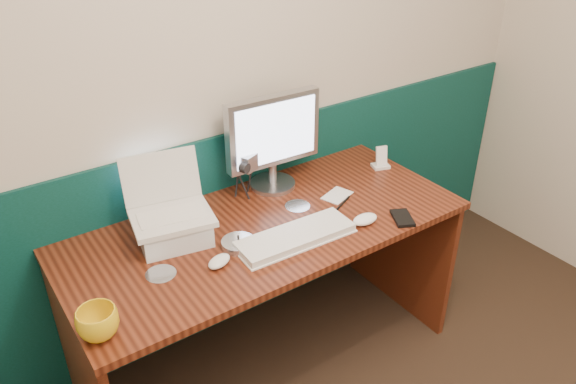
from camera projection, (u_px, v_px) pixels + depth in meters
back_wall at (228, 74)px, 2.26m from camera, size 3.50×0.04×2.50m
wainscot at (238, 230)px, 2.63m from camera, size 3.48×0.02×1.00m
desk at (268, 298)px, 2.40m from camera, size 1.60×0.70×0.75m
laptop_riser at (174, 230)px, 2.10m from camera, size 0.29×0.26×0.09m
laptop at (169, 192)px, 2.02m from camera, size 0.33×0.28×0.24m
monitor at (272, 142)px, 2.38m from camera, size 0.43×0.14×0.43m
keyboard at (295, 237)px, 2.12m from camera, size 0.46×0.17×0.03m
mouse_right at (365, 219)px, 2.21m from camera, size 0.11×0.07×0.04m
mouse_left at (219, 261)px, 1.98m from camera, size 0.11×0.09×0.03m
mug at (98, 323)px, 1.66m from camera, size 0.13×0.13×0.10m
camcorder at (243, 176)px, 2.36m from camera, size 0.13×0.15×0.19m
cd_spindle at (239, 244)px, 2.08m from camera, size 0.13×0.13×0.03m
cd_loose_a at (161, 274)px, 1.94m from camera, size 0.11×0.11×0.00m
cd_loose_b at (297, 206)px, 2.34m from camera, size 0.11×0.11×0.00m
pen at (342, 204)px, 2.34m from camera, size 0.14×0.07×0.01m
papers at (337, 195)px, 2.41m from camera, size 0.15×0.13×0.00m
dock at (381, 166)px, 2.63m from camera, size 0.09×0.08×0.01m
music_player at (381, 156)px, 2.61m from camera, size 0.06×0.04×0.09m
pda at (402, 218)px, 2.24m from camera, size 0.12×0.14×0.01m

